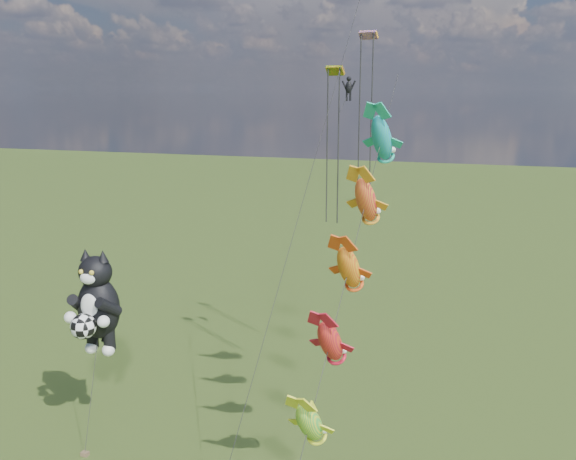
% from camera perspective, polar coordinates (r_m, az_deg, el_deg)
% --- Properties ---
extents(cat_kite_rig, '(2.81, 4.32, 10.84)m').
position_cam_1_polar(cat_kite_rig, '(37.63, -16.70, -6.18)').
color(cat_kite_rig, brown).
rests_on(cat_kite_rig, ground).
extents(fish_windsock_rig, '(2.65, 15.83, 20.27)m').
position_cam_1_polar(fish_windsock_rig, '(29.77, 5.43, -3.40)').
color(fish_windsock_rig, brown).
rests_on(fish_windsock_rig, ground).
extents(parafoil_rig, '(4.21, 17.29, 26.82)m').
position_cam_1_polar(parafoil_rig, '(38.48, 5.16, 11.15)').
color(parafoil_rig, brown).
rests_on(parafoil_rig, ground).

